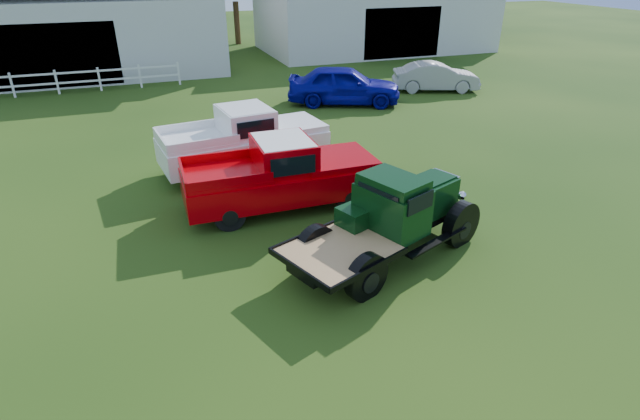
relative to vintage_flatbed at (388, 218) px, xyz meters
name	(u,v)px	position (x,y,z in m)	size (l,w,h in m)	color
ground	(331,278)	(-1.54, -0.39, -0.99)	(120.00, 120.00, 0.00)	#17350C
shed_left	(58,23)	(-8.54, 25.61, 1.81)	(18.80, 10.20, 5.60)	#B4B3B1
shed_right	(374,12)	(12.46, 26.61, 1.61)	(16.80, 9.20, 5.20)	#B4B3B1
fence_rail	(35,84)	(-9.54, 19.61, -0.39)	(14.20, 0.16, 1.20)	white
vintage_flatbed	(388,218)	(0.00, 0.00, 0.00)	(4.98, 1.97, 1.97)	black
red_pickup	(280,174)	(-1.55, 3.34, 0.00)	(5.42, 2.08, 1.98)	#B50006
white_pickup	(244,140)	(-1.88, 6.41, 0.01)	(5.45, 2.12, 2.00)	white
misc_car_blue	(344,85)	(4.32, 12.82, -0.10)	(2.10, 5.21, 1.78)	#070686
misc_car_grey	(436,77)	(9.78, 13.56, -0.27)	(1.51, 4.33, 1.43)	gray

